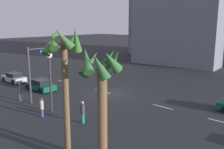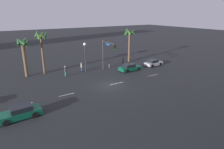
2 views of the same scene
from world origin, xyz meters
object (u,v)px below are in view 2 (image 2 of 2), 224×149
object	(u,v)px
pedestrian_1	(109,63)
pedestrian_2	(65,71)
streetlamp	(85,52)
car_1	(130,67)
pedestrian_3	(82,66)
pedestrian_0	(123,60)
palm_tree_2	(129,37)
car_2	(153,63)
traffic_signal	(107,51)
palm_tree_0	(23,49)
palm_tree_1	(42,41)
car_3	(19,113)

from	to	relation	value
pedestrian_1	pedestrian_2	distance (m)	9.26
streetlamp	pedestrian_1	world-z (taller)	streetlamp
car_1	pedestrian_3	xyz separation A→B (m)	(-7.90, 4.77, 0.28)
pedestrian_0	palm_tree_2	size ratio (longest dim) A/B	0.23
pedestrian_2	palm_tree_2	world-z (taller)	palm_tree_2
car_1	palm_tree_2	bearing A→B (deg)	54.53
pedestrian_1	palm_tree_2	distance (m)	8.18
streetlamp	palm_tree_2	xyz separation A→B (m)	(11.78, 2.31, 1.54)
car_2	traffic_signal	distance (m)	10.90
traffic_signal	pedestrian_3	world-z (taller)	traffic_signal
palm_tree_0	palm_tree_2	distance (m)	21.55
car_1	car_2	distance (m)	6.34
palm_tree_0	palm_tree_1	world-z (taller)	palm_tree_1
palm_tree_0	palm_tree_2	bearing A→B (deg)	-2.74
car_3	pedestrian_1	world-z (taller)	pedestrian_1
palm_tree_0	traffic_signal	bearing A→B (deg)	-20.31
pedestrian_2	palm_tree_1	bearing A→B (deg)	126.01
streetlamp	palm_tree_0	bearing A→B (deg)	161.09
pedestrian_2	palm_tree_0	world-z (taller)	palm_tree_0
car_3	pedestrian_2	xyz separation A→B (m)	(9.04, 11.13, 0.35)
pedestrian_2	palm_tree_1	world-z (taller)	palm_tree_1
car_3	streetlamp	distance (m)	17.61
streetlamp	palm_tree_0	distance (m)	10.34
traffic_signal	pedestrian_2	xyz separation A→B (m)	(-7.69, 1.39, -2.91)
streetlamp	pedestrian_1	xyz separation A→B (m)	(5.25, 0.24, -2.93)
palm_tree_1	palm_tree_2	distance (m)	18.46
palm_tree_0	palm_tree_1	size ratio (longest dim) A/B	0.88
car_2	car_1	bearing A→B (deg)	-178.47
traffic_signal	pedestrian_1	world-z (taller)	traffic_signal
pedestrian_2	car_1	bearing A→B (deg)	-15.96
car_1	car_3	bearing A→B (deg)	-159.25
traffic_signal	palm_tree_2	distance (m)	9.13
palm_tree_0	palm_tree_2	world-z (taller)	palm_tree_2
car_3	palm_tree_0	world-z (taller)	palm_tree_0
pedestrian_1	palm_tree_2	xyz separation A→B (m)	(6.53, 2.06, 4.48)
car_1	palm_tree_1	size ratio (longest dim) A/B	0.55
pedestrian_0	traffic_signal	bearing A→B (deg)	-153.32
pedestrian_0	palm_tree_1	bearing A→B (deg)	172.33
car_2	streetlamp	bearing A→B (deg)	166.31
car_3	pedestrian_1	bearing A→B (deg)	32.43
car_1	pedestrian_2	distance (m)	12.06
car_2	pedestrian_3	size ratio (longest dim) A/B	2.36
car_1	pedestrian_0	size ratio (longest dim) A/B	2.45
pedestrian_1	pedestrian_3	xyz separation A→B (m)	(-5.55, 0.96, -0.09)
pedestrian_1	palm_tree_0	size ratio (longest dim) A/B	0.27
car_1	car_2	size ratio (longest dim) A/B	1.09
palm_tree_1	car_2	bearing A→B (deg)	-18.26
streetlamp	car_3	bearing A→B (deg)	-138.89
streetlamp	pedestrian_3	size ratio (longest dim) A/B	3.26
car_1	palm_tree_2	xyz separation A→B (m)	(4.18, 5.87, 4.85)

